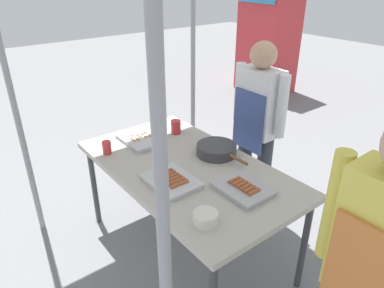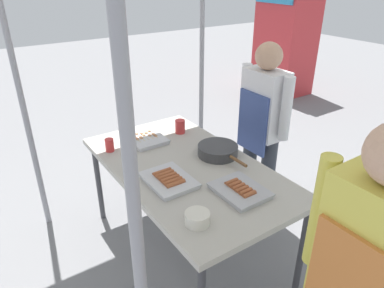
{
  "view_description": "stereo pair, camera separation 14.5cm",
  "coord_description": "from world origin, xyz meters",
  "px_view_note": "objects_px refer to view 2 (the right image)",
  "views": [
    {
      "loc": [
        1.68,
        -1.26,
        1.97
      ],
      "look_at": [
        0.0,
        0.05,
        0.9
      ],
      "focal_mm": 33.29,
      "sensor_mm": 36.0,
      "label": 1
    },
    {
      "loc": [
        1.77,
        -1.14,
        1.97
      ],
      "look_at": [
        0.0,
        0.05,
        0.9
      ],
      "focal_mm": 33.29,
      "sensor_mm": 36.0,
      "label": 2
    }
  ],
  "objects_px": {
    "neighbor_stall_left": "(286,30)",
    "cooking_wok": "(218,150)",
    "tray_meat_skewers": "(144,137)",
    "customer_nearby": "(361,281)",
    "drink_cup_near_edge": "(180,127)",
    "vendor_woman": "(262,121)",
    "condiment_bowl": "(197,218)",
    "tray_pork_links": "(240,190)",
    "stall_table": "(186,172)",
    "tray_grilled_sausages": "(169,180)",
    "drink_cup_by_wok": "(110,145)"
  },
  "relations": [
    {
      "from": "drink_cup_near_edge",
      "to": "tray_meat_skewers",
      "type": "bearing_deg",
      "value": -99.64
    },
    {
      "from": "customer_nearby",
      "to": "neighbor_stall_left",
      "type": "bearing_deg",
      "value": 135.84
    },
    {
      "from": "stall_table",
      "to": "drink_cup_near_edge",
      "type": "xyz_separation_m",
      "value": [
        -0.47,
        0.25,
        0.11
      ]
    },
    {
      "from": "tray_grilled_sausages",
      "to": "neighbor_stall_left",
      "type": "distance_m",
      "value": 4.47
    },
    {
      "from": "tray_pork_links",
      "to": "cooking_wok",
      "type": "height_order",
      "value": "cooking_wok"
    },
    {
      "from": "tray_meat_skewers",
      "to": "drink_cup_near_edge",
      "type": "height_order",
      "value": "drink_cup_near_edge"
    },
    {
      "from": "cooking_wok",
      "to": "vendor_woman",
      "type": "relative_size",
      "value": 0.3
    },
    {
      "from": "tray_pork_links",
      "to": "cooking_wok",
      "type": "xyz_separation_m",
      "value": [
        -0.45,
        0.18,
        0.02
      ]
    },
    {
      "from": "condiment_bowl",
      "to": "vendor_woman",
      "type": "bearing_deg",
      "value": 120.34
    },
    {
      "from": "neighbor_stall_left",
      "to": "condiment_bowl",
      "type": "bearing_deg",
      "value": -52.46
    },
    {
      "from": "tray_grilled_sausages",
      "to": "vendor_woman",
      "type": "relative_size",
      "value": 0.23
    },
    {
      "from": "tray_pork_links",
      "to": "vendor_woman",
      "type": "distance_m",
      "value": 0.86
    },
    {
      "from": "condiment_bowl",
      "to": "vendor_woman",
      "type": "xyz_separation_m",
      "value": [
        -0.61,
        1.05,
        0.09
      ]
    },
    {
      "from": "tray_grilled_sausages",
      "to": "tray_meat_skewers",
      "type": "bearing_deg",
      "value": 166.3
    },
    {
      "from": "neighbor_stall_left",
      "to": "tray_pork_links",
      "type": "bearing_deg",
      "value": -50.44
    },
    {
      "from": "tray_pork_links",
      "to": "customer_nearby",
      "type": "height_order",
      "value": "customer_nearby"
    },
    {
      "from": "tray_meat_skewers",
      "to": "customer_nearby",
      "type": "relative_size",
      "value": 0.24
    },
    {
      "from": "tray_grilled_sausages",
      "to": "drink_cup_near_edge",
      "type": "relative_size",
      "value": 3.15
    },
    {
      "from": "vendor_woman",
      "to": "neighbor_stall_left",
      "type": "distance_m",
      "value": 3.57
    },
    {
      "from": "tray_meat_skewers",
      "to": "neighbor_stall_left",
      "type": "height_order",
      "value": "neighbor_stall_left"
    },
    {
      "from": "cooking_wok",
      "to": "vendor_woman",
      "type": "bearing_deg",
      "value": 98.14
    },
    {
      "from": "tray_grilled_sausages",
      "to": "drink_cup_near_edge",
      "type": "xyz_separation_m",
      "value": [
        -0.59,
        0.46,
        0.03
      ]
    },
    {
      "from": "tray_pork_links",
      "to": "tray_meat_skewers",
      "type": "bearing_deg",
      "value": -172.01
    },
    {
      "from": "condiment_bowl",
      "to": "tray_grilled_sausages",
      "type": "bearing_deg",
      "value": 169.75
    },
    {
      "from": "vendor_woman",
      "to": "neighbor_stall_left",
      "type": "height_order",
      "value": "neighbor_stall_left"
    },
    {
      "from": "tray_grilled_sausages",
      "to": "drink_cup_by_wok",
      "type": "xyz_separation_m",
      "value": [
        -0.61,
        -0.14,
        0.03
      ]
    },
    {
      "from": "tray_meat_skewers",
      "to": "tray_pork_links",
      "type": "relative_size",
      "value": 1.15
    },
    {
      "from": "cooking_wok",
      "to": "tray_pork_links",
      "type": "bearing_deg",
      "value": -22.06
    },
    {
      "from": "cooking_wok",
      "to": "customer_nearby",
      "type": "xyz_separation_m",
      "value": [
        1.33,
        -0.36,
        0.13
      ]
    },
    {
      "from": "tray_pork_links",
      "to": "condiment_bowl",
      "type": "bearing_deg",
      "value": -76.49
    },
    {
      "from": "vendor_woman",
      "to": "cooking_wok",
      "type": "bearing_deg",
      "value": 98.14
    },
    {
      "from": "tray_pork_links",
      "to": "neighbor_stall_left",
      "type": "height_order",
      "value": "neighbor_stall_left"
    },
    {
      "from": "drink_cup_near_edge",
      "to": "customer_nearby",
      "type": "xyz_separation_m",
      "value": [
        1.8,
        -0.34,
        0.12
      ]
    },
    {
      "from": "drink_cup_near_edge",
      "to": "vendor_woman",
      "type": "distance_m",
      "value": 0.66
    },
    {
      "from": "vendor_woman",
      "to": "tray_meat_skewers",
      "type": "bearing_deg",
      "value": 60.64
    },
    {
      "from": "stall_table",
      "to": "drink_cup_by_wok",
      "type": "relative_size",
      "value": 16.66
    },
    {
      "from": "drink_cup_near_edge",
      "to": "neighbor_stall_left",
      "type": "height_order",
      "value": "neighbor_stall_left"
    },
    {
      "from": "neighbor_stall_left",
      "to": "cooking_wok",
      "type": "bearing_deg",
      "value": -53.78
    },
    {
      "from": "tray_pork_links",
      "to": "condiment_bowl",
      "type": "distance_m",
      "value": 0.38
    },
    {
      "from": "tray_grilled_sausages",
      "to": "drink_cup_by_wok",
      "type": "height_order",
      "value": "drink_cup_by_wok"
    },
    {
      "from": "tray_pork_links",
      "to": "cooking_wok",
      "type": "distance_m",
      "value": 0.49
    },
    {
      "from": "vendor_woman",
      "to": "tray_pork_links",
      "type": "bearing_deg",
      "value": 127.79
    },
    {
      "from": "tray_meat_skewers",
      "to": "condiment_bowl",
      "type": "xyz_separation_m",
      "value": [
        1.07,
        -0.23,
        0.02
      ]
    },
    {
      "from": "drink_cup_near_edge",
      "to": "vendor_woman",
      "type": "bearing_deg",
      "value": 51.55
    },
    {
      "from": "condiment_bowl",
      "to": "customer_nearby",
      "type": "distance_m",
      "value": 0.82
    },
    {
      "from": "cooking_wok",
      "to": "tray_meat_skewers",
      "type": "bearing_deg",
      "value": -148.66
    },
    {
      "from": "cooking_wok",
      "to": "customer_nearby",
      "type": "relative_size",
      "value": 0.29
    },
    {
      "from": "condiment_bowl",
      "to": "drink_cup_near_edge",
      "type": "relative_size",
      "value": 1.22
    },
    {
      "from": "drink_cup_near_edge",
      "to": "tray_pork_links",
      "type": "bearing_deg",
      "value": -10.0
    },
    {
      "from": "tray_grilled_sausages",
      "to": "vendor_woman",
      "type": "xyz_separation_m",
      "value": [
        -0.19,
        0.97,
        0.1
      ]
    }
  ]
}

